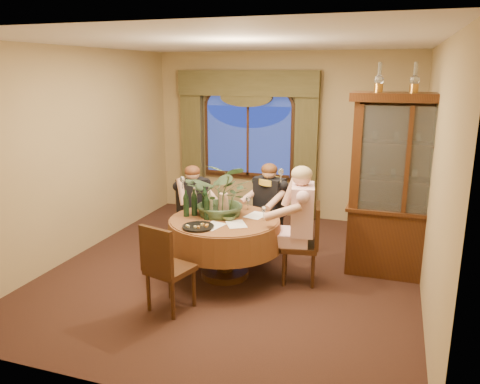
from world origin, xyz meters
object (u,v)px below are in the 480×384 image
(oil_lamp_right, at_px, (452,78))
(wine_bottle_5, at_px, (194,202))
(oil_lamp_center, at_px, (415,77))
(person_scarf, at_px, (269,209))
(olive_bowl, at_px, (229,218))
(chair_back_right, at_px, (264,218))
(wine_bottle_0, at_px, (207,206))
(person_back, at_px, (193,209))
(centerpiece_plant, at_px, (223,169))
(wine_bottle_4, at_px, (194,200))
(china_cabinet, at_px, (405,188))
(wine_bottle_3, at_px, (186,203))
(chair_front_left, at_px, (170,267))
(chair_right, at_px, (299,244))
(dining_table, at_px, (225,248))
(oil_lamp_left, at_px, (379,77))
(wine_bottle_2, at_px, (205,199))
(wine_bottle_1, at_px, (210,204))
(stoneware_vase, at_px, (223,204))
(chair_back, at_px, (196,219))
(person_pink, at_px, (302,225))

(oil_lamp_right, xyz_separation_m, wine_bottle_5, (-2.83, -0.74, -1.50))
(oil_lamp_center, distance_m, person_scarf, 2.47)
(olive_bowl, bearing_deg, chair_back_right, 81.31)
(wine_bottle_0, bearing_deg, person_back, 125.53)
(centerpiece_plant, xyz_separation_m, wine_bottle_4, (-0.37, -0.06, -0.41))
(china_cabinet, relative_size, wine_bottle_3, 6.80)
(chair_back_right, relative_size, wine_bottle_5, 2.91)
(centerpiece_plant, distance_m, wine_bottle_3, 0.62)
(chair_back_right, bearing_deg, wine_bottle_0, 81.86)
(chair_front_left, bearing_deg, china_cabinet, 51.55)
(china_cabinet, bearing_deg, chair_right, -152.37)
(wine_bottle_5, bearing_deg, person_scarf, 51.20)
(china_cabinet, xyz_separation_m, person_scarf, (-1.72, 0.16, -0.48))
(wine_bottle_0, distance_m, wine_bottle_4, 0.32)
(chair_back_right, relative_size, person_scarf, 0.74)
(wine_bottle_4, bearing_deg, oil_lamp_center, 14.56)
(dining_table, bearing_deg, wine_bottle_3, -173.22)
(wine_bottle_0, relative_size, wine_bottle_5, 1.00)
(chair_back_right, bearing_deg, person_scarf, 153.48)
(oil_lamp_left, distance_m, wine_bottle_2, 2.55)
(oil_lamp_center, relative_size, chair_front_left, 0.35)
(wine_bottle_1, relative_size, wine_bottle_2, 1.00)
(person_scarf, relative_size, stoneware_vase, 4.67)
(olive_bowl, bearing_deg, chair_back, 137.50)
(dining_table, xyz_separation_m, wine_bottle_5, (-0.40, 0.01, 0.54))
(china_cabinet, xyz_separation_m, oil_lamp_center, (0.00, 0.00, 1.29))
(olive_bowl, bearing_deg, stoneware_vase, 127.75)
(chair_front_left, xyz_separation_m, centerpiece_plant, (0.18, 1.11, 0.85))
(oil_lamp_left, relative_size, wine_bottle_4, 1.03)
(oil_lamp_center, relative_size, wine_bottle_3, 1.03)
(chair_right, bearing_deg, oil_lamp_right, -78.13)
(chair_back, distance_m, person_scarf, 1.04)
(wine_bottle_5, bearing_deg, chair_back_right, 57.67)
(chair_right, relative_size, person_pink, 0.67)
(oil_lamp_left, distance_m, person_scarf, 2.22)
(person_pink, bearing_deg, wine_bottle_4, 82.28)
(chair_front_left, relative_size, person_scarf, 0.74)
(wine_bottle_4, bearing_deg, chair_back_right, 53.43)
(wine_bottle_5, bearing_deg, wine_bottle_2, 69.41)
(chair_right, distance_m, person_back, 1.67)
(wine_bottle_1, height_order, wine_bottle_4, same)
(chair_back_right, xyz_separation_m, wine_bottle_1, (-0.42, -0.97, 0.44))
(chair_front_left, xyz_separation_m, person_pink, (1.17, 1.12, 0.24))
(chair_right, bearing_deg, chair_front_left, 124.19)
(dining_table, relative_size, person_back, 1.14)
(wine_bottle_4, bearing_deg, olive_bowl, -14.59)
(chair_front_left, bearing_deg, olive_bowl, 85.90)
(oil_lamp_right, relative_size, wine_bottle_1, 1.03)
(dining_table, distance_m, chair_front_left, 0.99)
(oil_lamp_left, distance_m, centerpiece_plant, 2.12)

